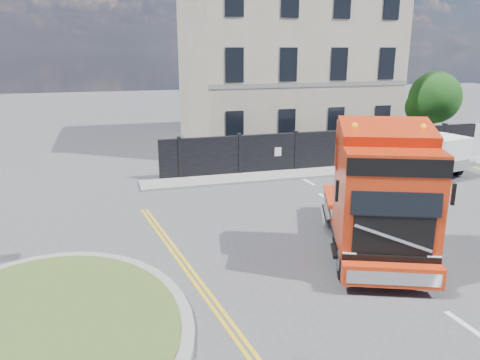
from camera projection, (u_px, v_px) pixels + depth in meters
name	position (u px, v px, depth m)	size (l,w,h in m)	color
ground	(286.00, 247.00, 15.00)	(120.00, 120.00, 0.00)	#424244
traffic_island	(40.00, 332.00, 10.36)	(6.80, 6.80, 0.17)	gray
hoarding_fence	(340.00, 149.00, 24.79)	(18.80, 0.25, 2.00)	black
georgian_building	(282.00, 54.00, 30.29)	(12.30, 10.30, 12.80)	beige
tree	(432.00, 100.00, 29.16)	(3.20, 3.20, 4.80)	#382619
pavement_far	(337.00, 171.00, 24.06)	(20.00, 1.60, 0.12)	gray
truck	(380.00, 200.00, 13.77)	(4.85, 7.26, 4.08)	black
flatbed_pickup	(434.00, 153.00, 23.44)	(3.01, 5.25, 2.04)	slate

